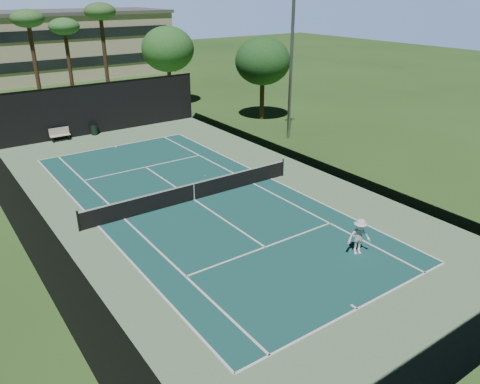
# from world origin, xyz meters

# --- Properties ---
(ground) EXTENTS (160.00, 160.00, 0.00)m
(ground) POSITION_xyz_m (0.00, 0.00, 0.00)
(ground) COLOR #2C521F
(ground) RESTS_ON ground
(apron_slab) EXTENTS (18.00, 32.00, 0.01)m
(apron_slab) POSITION_xyz_m (0.00, 0.00, 0.01)
(apron_slab) COLOR #658C62
(apron_slab) RESTS_ON ground
(court_surface) EXTENTS (10.97, 23.77, 0.01)m
(court_surface) POSITION_xyz_m (0.00, 0.00, 0.01)
(court_surface) COLOR #184E4B
(court_surface) RESTS_ON ground
(court_lines) EXTENTS (11.07, 23.87, 0.01)m
(court_lines) POSITION_xyz_m (0.00, 0.00, 0.02)
(court_lines) COLOR white
(court_lines) RESTS_ON ground
(tennis_net) EXTENTS (12.90, 0.10, 1.10)m
(tennis_net) POSITION_xyz_m (0.00, 0.00, 0.56)
(tennis_net) COLOR black
(tennis_net) RESTS_ON ground
(fence) EXTENTS (18.04, 32.05, 4.03)m
(fence) POSITION_xyz_m (0.00, 0.06, 2.01)
(fence) COLOR black
(fence) RESTS_ON ground
(player) EXTENTS (1.24, 0.98, 1.69)m
(player) POSITION_xyz_m (3.04, -9.17, 0.84)
(player) COLOR white
(player) RESTS_ON ground
(tennis_ball_a) EXTENTS (0.06, 0.06, 0.06)m
(tennis_ball_a) POSITION_xyz_m (-1.81, -12.11, 0.03)
(tennis_ball_a) COLOR yellow
(tennis_ball_a) RESTS_ON ground
(tennis_ball_b) EXTENTS (0.06, 0.06, 0.06)m
(tennis_ball_b) POSITION_xyz_m (-4.29, 2.56, 0.03)
(tennis_ball_b) COLOR #CFD630
(tennis_ball_b) RESTS_ON ground
(tennis_ball_c) EXTENTS (0.06, 0.06, 0.06)m
(tennis_ball_c) POSITION_xyz_m (2.40, 2.83, 0.03)
(tennis_ball_c) COLOR #D0F136
(tennis_ball_c) RESTS_ON ground
(tennis_ball_d) EXTENTS (0.07, 0.07, 0.07)m
(tennis_ball_d) POSITION_xyz_m (-5.25, 5.33, 0.03)
(tennis_ball_d) COLOR #EAF537
(tennis_ball_d) RESTS_ON ground
(park_bench) EXTENTS (1.50, 0.45, 1.02)m
(park_bench) POSITION_xyz_m (-2.88, 15.65, 0.55)
(park_bench) COLOR beige
(park_bench) RESTS_ON ground
(trash_bin) EXTENTS (0.56, 0.56, 0.95)m
(trash_bin) POSITION_xyz_m (-0.15, 15.72, 0.48)
(trash_bin) COLOR black
(trash_bin) RESTS_ON ground
(palm_a) EXTENTS (2.80, 2.80, 9.32)m
(palm_a) POSITION_xyz_m (-2.00, 24.00, 8.19)
(palm_a) COLOR #4C3020
(palm_a) RESTS_ON ground
(palm_b) EXTENTS (2.80, 2.80, 8.42)m
(palm_b) POSITION_xyz_m (1.50, 26.00, 7.36)
(palm_b) COLOR #472E1E
(palm_b) RESTS_ON ground
(palm_c) EXTENTS (2.80, 2.80, 9.77)m
(palm_c) POSITION_xyz_m (4.00, 23.00, 8.60)
(palm_c) COLOR #432F1D
(palm_c) RESTS_ON ground
(decid_tree_a) EXTENTS (5.12, 5.12, 7.62)m
(decid_tree_a) POSITION_xyz_m (10.00, 22.00, 5.42)
(decid_tree_a) COLOR #47301E
(decid_tree_a) RESTS_ON ground
(decid_tree_b) EXTENTS (4.80, 4.80, 7.14)m
(decid_tree_b) POSITION_xyz_m (14.00, 12.00, 5.08)
(decid_tree_b) COLOR #4F3A22
(decid_tree_b) RESTS_ON ground
(campus_building) EXTENTS (40.50, 12.50, 8.30)m
(campus_building) POSITION_xyz_m (0.00, 45.98, 4.21)
(campus_building) COLOR beige
(campus_building) RESTS_ON ground
(light_pole) EXTENTS (0.90, 0.25, 12.22)m
(light_pole) POSITION_xyz_m (12.00, 6.00, 6.46)
(light_pole) COLOR gray
(light_pole) RESTS_ON ground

